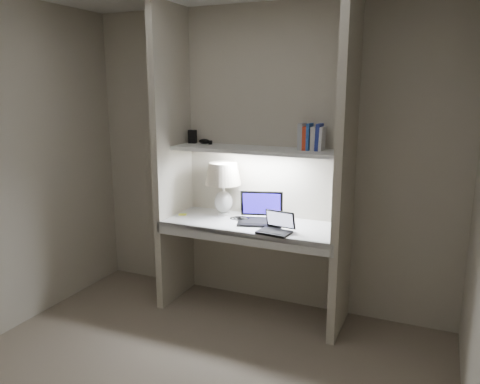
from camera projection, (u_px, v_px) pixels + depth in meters
The scene contains 17 objects.
back_wall at pixel (264, 159), 3.92m from camera, with size 3.20×0.01×2.50m, color beige.
alcove_panel_left at pixel (172, 159), 3.96m from camera, with size 0.06×0.55×2.50m, color beige.
alcove_panel_right at pixel (345, 171), 3.39m from camera, with size 0.06×0.55×2.50m, color beige.
desk at pixel (252, 225), 3.79m from camera, with size 1.40×0.55×0.04m, color white.
desk_apron at pixel (239, 238), 3.56m from camera, with size 1.46×0.03×0.10m, color silver.
shelf at pixel (257, 150), 3.74m from camera, with size 1.40×0.36×0.03m, color silver.
strip_light at pixel (257, 153), 3.75m from camera, with size 0.60×0.04×0.01m, color white.
table_lamp at pixel (223, 180), 3.96m from camera, with size 0.31×0.31×0.45m.
laptop_main at pixel (261, 215), 3.81m from camera, with size 0.42×0.39×0.24m.
laptop_netbook at pixel (276, 227), 3.52m from camera, with size 0.26×0.24×0.16m.
speaker at pixel (248, 207), 4.02m from camera, with size 0.09×0.06×0.13m, color silver.
mouse at pixel (243, 219), 3.83m from camera, with size 0.10×0.06×0.04m, color black.
cable_coil at pixel (238, 218), 3.91m from camera, with size 0.09×0.09×0.01m, color black.
sticky_note at pixel (183, 215), 4.02m from camera, with size 0.07×0.07×0.00m, color yellow.
book_row at pixel (311, 138), 3.61m from camera, with size 0.19×0.14×0.21m.
shelf_box at pixel (192, 137), 4.06m from camera, with size 0.07×0.05×0.11m, color black.
shelf_gadget at pixel (204, 141), 4.00m from camera, with size 0.11×0.08×0.05m, color black.
Camera 1 is at (1.36, -2.15, 1.84)m, focal length 35.00 mm.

